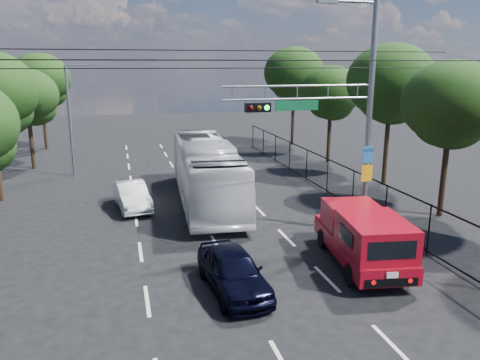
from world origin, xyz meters
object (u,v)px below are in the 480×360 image
object	(u,v)px
signal_mast	(343,111)
red_pickup	(363,236)
white_bus	(206,172)
white_van	(132,196)
navy_hatchback	(233,271)

from	to	relation	value
signal_mast	red_pickup	distance (m)	5.27
white_bus	white_van	bearing A→B (deg)	-172.92
signal_mast	red_pickup	bearing A→B (deg)	-100.42
red_pickup	white_van	bearing A→B (deg)	130.67
navy_hatchback	white_bus	xyz separation A→B (m)	(1.03, 10.08, 0.93)
red_pickup	navy_hatchback	xyz separation A→B (m)	(-4.97, -0.79, -0.42)
signal_mast	red_pickup	size ratio (longest dim) A/B	1.64
navy_hatchback	white_bus	bearing A→B (deg)	79.52
red_pickup	white_van	world-z (taller)	red_pickup
navy_hatchback	white_van	bearing A→B (deg)	101.36
signal_mast	red_pickup	world-z (taller)	signal_mast
navy_hatchback	white_van	size ratio (longest dim) A/B	1.02
signal_mast	white_van	bearing A→B (deg)	145.03
signal_mast	red_pickup	xyz separation A→B (m)	(-0.59, -3.21, -4.14)
white_van	navy_hatchback	bearing A→B (deg)	-82.00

